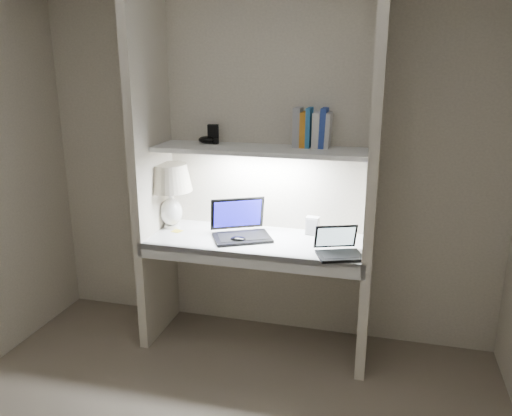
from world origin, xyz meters
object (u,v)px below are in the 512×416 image
(book_row, at_px, (312,128))
(speaker, at_px, (313,226))
(table_lamp, at_px, (170,185))
(laptop_netbook, at_px, (338,249))
(laptop_main, at_px, (240,228))

(book_row, bearing_deg, speaker, -45.40)
(table_lamp, xyz_separation_m, laptop_netbook, (1.19, -0.24, -0.27))
(laptop_main, distance_m, speaker, 0.49)
(laptop_netbook, height_order, book_row, book_row)
(table_lamp, xyz_separation_m, laptop_main, (0.52, -0.06, -0.25))
(laptop_netbook, bearing_deg, speaker, 100.62)
(laptop_main, bearing_deg, book_row, -4.89)
(table_lamp, distance_m, book_row, 1.05)
(speaker, bearing_deg, table_lamp, -167.91)
(speaker, height_order, book_row, book_row)
(table_lamp, relative_size, speaker, 3.66)
(laptop_netbook, distance_m, book_row, 0.80)
(laptop_main, bearing_deg, table_lamp, 145.85)
(table_lamp, relative_size, laptop_main, 0.97)
(table_lamp, height_order, laptop_netbook, table_lamp)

